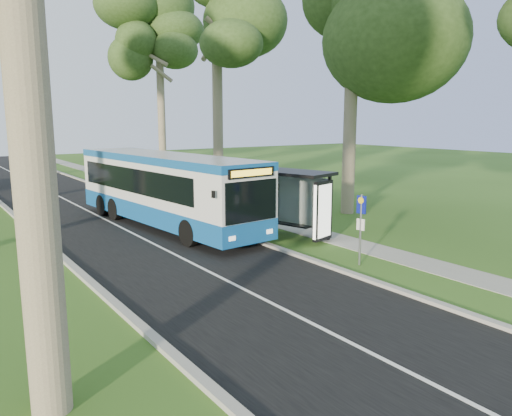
% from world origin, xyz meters
% --- Properties ---
extents(ground, '(120.00, 120.00, 0.00)m').
position_xyz_m(ground, '(0.00, 0.00, 0.00)').
color(ground, '#32571B').
rests_on(ground, ground).
extents(road, '(7.00, 100.00, 0.02)m').
position_xyz_m(road, '(-3.50, 10.00, 0.01)').
color(road, black).
rests_on(road, ground).
extents(kerb_east, '(0.25, 100.00, 0.12)m').
position_xyz_m(kerb_east, '(0.00, 10.00, 0.06)').
color(kerb_east, '#9E9B93').
rests_on(kerb_east, ground).
extents(kerb_west, '(0.25, 100.00, 0.12)m').
position_xyz_m(kerb_west, '(-7.00, 10.00, 0.06)').
color(kerb_west, '#9E9B93').
rests_on(kerb_west, ground).
extents(centre_line, '(0.12, 100.00, 0.00)m').
position_xyz_m(centre_line, '(-3.50, 10.00, 0.02)').
color(centre_line, white).
rests_on(centre_line, road).
extents(footpath, '(1.50, 100.00, 0.02)m').
position_xyz_m(footpath, '(3.00, 10.00, 0.01)').
color(footpath, gray).
rests_on(footpath, ground).
extents(bus, '(3.66, 12.62, 3.30)m').
position_xyz_m(bus, '(-1.68, 8.40, 1.71)').
color(bus, silver).
rests_on(bus, ground).
extents(bus_stop_sign, '(0.12, 0.34, 2.41)m').
position_xyz_m(bus_stop_sign, '(1.07, -1.00, 1.51)').
color(bus_stop_sign, gray).
rests_on(bus_stop_sign, ground).
extents(bus_shelter, '(2.54, 3.59, 2.79)m').
position_xyz_m(bus_shelter, '(1.77, 2.88, 1.97)').
color(bus_shelter, black).
rests_on(bus_shelter, ground).
extents(litter_bin, '(0.54, 0.54, 0.95)m').
position_xyz_m(litter_bin, '(1.17, 6.80, 0.48)').
color(litter_bin, black).
rests_on(litter_bin, ground).
extents(tree_east_c, '(5.20, 5.20, 16.64)m').
position_xyz_m(tree_east_c, '(6.80, 18.00, 12.31)').
color(tree_east_c, '#7A6B56').
rests_on(tree_east_c, ground).
extents(tree_east_d, '(5.20, 5.20, 15.31)m').
position_xyz_m(tree_east_d, '(8.00, 30.00, 11.34)').
color(tree_east_d, '#7A6B56').
rests_on(tree_east_d, ground).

